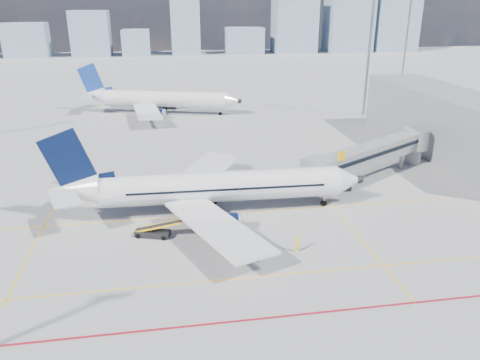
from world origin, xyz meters
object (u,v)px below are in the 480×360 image
object	(u,v)px
baggage_tug	(252,247)
ramp_worker	(298,243)
main_aircraft	(209,188)
cargo_dolly	(244,248)
second_aircraft	(158,99)
belt_loader	(154,232)

from	to	relation	value
baggage_tug	ramp_worker	size ratio (longest dim) A/B	1.28
main_aircraft	ramp_worker	xyz separation A→B (m)	(7.90, -10.71, -2.30)
cargo_dolly	ramp_worker	size ratio (longest dim) A/B	2.07
baggage_tug	main_aircraft	bearing A→B (deg)	92.99
cargo_dolly	ramp_worker	xyz separation A→B (m)	(5.50, 0.26, -0.14)
ramp_worker	baggage_tug	bearing A→B (deg)	108.37
ramp_worker	cargo_dolly	bearing A→B (deg)	115.36
baggage_tug	ramp_worker	bearing A→B (deg)	-18.87
second_aircraft	baggage_tug	size ratio (longest dim) A/B	15.38
second_aircraft	cargo_dolly	size ratio (longest dim) A/B	9.51
main_aircraft	belt_loader	world-z (taller)	main_aircraft
second_aircraft	belt_loader	world-z (taller)	second_aircraft
belt_loader	ramp_worker	bearing A→B (deg)	-3.29
second_aircraft	cargo_dolly	world-z (taller)	second_aircraft
baggage_tug	belt_loader	xyz separation A→B (m)	(-9.75, 5.21, -0.15)
second_aircraft	baggage_tug	bearing A→B (deg)	-64.75
second_aircraft	ramp_worker	xyz separation A→B (m)	(13.80, -65.77, -2.30)
main_aircraft	belt_loader	xyz separation A→B (m)	(-6.46, -5.16, -2.66)
cargo_dolly	ramp_worker	distance (m)	5.51
baggage_tug	ramp_worker	distance (m)	4.63
second_aircraft	cargo_dolly	xyz separation A→B (m)	(8.30, -66.03, -2.16)
ramp_worker	second_aircraft	bearing A→B (deg)	34.50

